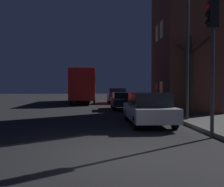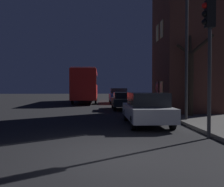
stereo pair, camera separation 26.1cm
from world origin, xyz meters
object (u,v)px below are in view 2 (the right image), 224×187
Objects in this scene: bare_tree at (191,76)px; car_far_lane at (118,95)px; streetlamp at (180,21)px; bus at (86,83)px; traffic_light at (209,40)px; car_near_lane at (147,108)px; car_mid_lane at (124,100)px.

car_far_lane is at bearing 103.26° from bare_tree.
bus is (-5.43, 16.21, -2.76)m from streetlamp.
car_near_lane is (-1.48, 3.09, -2.53)m from traffic_light.
traffic_light reaches higher than car_mid_lane.
traffic_light is 1.07× the size of car_near_lane.
car_near_lane is (3.67, -16.97, -1.39)m from bus.
bus is 9.84m from car_mid_lane.
streetlamp reaches higher than bare_tree.
streetlamp is 4.57m from car_near_lane.
streetlamp is 1.80× the size of car_mid_lane.
bare_tree is 1.03× the size of car_far_lane.
car_far_lane is at bearing 97.30° from streetlamp.
traffic_light reaches higher than car_near_lane.
traffic_light is at bearing -75.58° from bus.
bus is 4.07m from car_far_lane.
bare_tree is 1.17× the size of car_mid_lane.
streetlamp is 3.29m from bare_tree.
traffic_light is at bearing -64.35° from car_near_lane.
streetlamp is 1.54× the size of bare_tree.
bus reaches higher than car_mid_lane.
car_far_lane is (-0.13, 15.45, 0.08)m from car_near_lane.
bare_tree is 16.02m from bus.
bus is 2.68× the size of car_mid_lane.
car_far_lane reaches higher than car_mid_lane.
traffic_light is 1.04× the size of car_far_lane.
bus is at bearing 110.69° from car_mid_lane.
traffic_light is 20.74m from bus.
bare_tree reaches higher than bus.
bare_tree reaches higher than car_far_lane.
car_far_lane is at bearing 90.49° from car_near_lane.
traffic_light is at bearing -94.02° from streetlamp.
streetlamp is 17.32m from bus.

